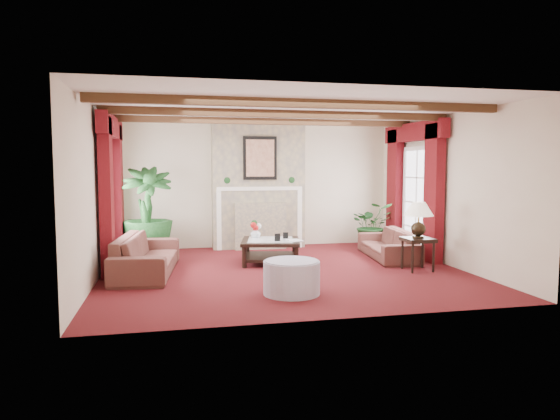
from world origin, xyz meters
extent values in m
plane|color=#420C0B|center=(0.00, 0.00, 0.00)|extent=(6.00, 6.00, 0.00)
plane|color=white|center=(0.00, 0.00, 2.70)|extent=(6.00, 6.00, 0.00)
cube|color=beige|center=(0.00, 2.75, 1.35)|extent=(6.00, 0.02, 2.70)
cube|color=beige|center=(-3.00, 0.00, 1.35)|extent=(0.02, 5.50, 2.70)
cube|color=beige|center=(3.00, 0.00, 1.35)|extent=(0.02, 5.50, 2.70)
imported|color=#3E111C|center=(-2.27, 0.28, 0.43)|extent=(2.32, 1.11, 0.86)
imported|color=#3E111C|center=(2.25, 0.76, 0.37)|extent=(2.01, 0.99, 0.74)
imported|color=black|center=(-2.33, 1.86, 0.50)|extent=(1.37, 1.98, 0.99)
imported|color=black|center=(2.44, 2.04, 0.39)|extent=(1.26, 1.32, 0.78)
cylinder|color=#9895A9|center=(-0.23, -1.52, 0.23)|extent=(0.79, 0.79, 0.46)
imported|color=silver|center=(-0.31, 1.06, 0.52)|extent=(0.19, 0.20, 0.19)
imported|color=black|center=(0.20, 0.46, 0.59)|extent=(0.24, 0.10, 0.32)
camera|label=1|loc=(-1.83, -8.15, 1.77)|focal=32.00mm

